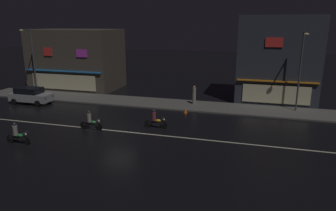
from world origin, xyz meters
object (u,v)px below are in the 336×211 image
Objects in this scene: pedestrian_on_sidewalk at (194,96)px; motorcycle_opposite_lane at (17,135)px; motorcycle_lead at (155,120)px; parked_car_near_kerb at (31,95)px; streetlamp_west at (32,56)px; traffic_cone at (185,110)px; streetlamp_mid at (301,66)px; motorcycle_following at (90,122)px.

motorcycle_opposite_lane is at bearing 19.38° from pedestrian_on_sidewalk.
motorcycle_lead is 9.99m from motorcycle_opposite_lane.
motorcycle_lead is (14.78, -3.80, -0.24)m from parked_car_near_kerb.
motorcycle_lead is (-1.63, -7.66, -0.38)m from pedestrian_on_sidewalk.
motorcycle_opposite_lane is at bearing -55.89° from streetlamp_west.
pedestrian_on_sidewalk is 3.06m from traffic_cone.
traffic_cone is (-9.88, -3.03, -4.12)m from streetlamp_mid.
motorcycle_lead is 4.92m from traffic_cone.
motorcycle_opposite_lane is 3.45× the size of traffic_cone.
pedestrian_on_sidewalk is 11.38m from motorcycle_following.
motorcycle_lead is at bearing 43.55° from pedestrian_on_sidewalk.
motorcycle_lead is (17.17, -7.54, -3.83)m from streetlamp_west.
parked_car_near_kerb is 15.27m from motorcycle_lead.
parked_car_near_kerb is at bearing -21.24° from pedestrian_on_sidewalk.
pedestrian_on_sidewalk is at bearing -130.29° from motorcycle_following.
parked_car_near_kerb is 11.47m from motorcycle_following.
streetlamp_west is 3.91× the size of pedestrian_on_sidewalk.
motorcycle_following is 8.93m from traffic_cone.
motorcycle_lead is 1.00× the size of motorcycle_opposite_lane.
pedestrian_on_sidewalk is at bearing 85.95° from traffic_cone.
streetlamp_mid is 19.02m from motorcycle_following.
streetlamp_mid is at bearing 17.04° from traffic_cone.
motorcycle_following is (-4.75, -1.76, 0.00)m from motorcycle_lead.
motorcycle_following is at bearing -133.73° from traffic_cone.
streetlamp_mid is 3.84× the size of pedestrian_on_sidewalk.
streetlamp_mid is 3.80× the size of motorcycle_opposite_lane.
parked_car_near_kerb is (2.38, -3.73, -3.59)m from streetlamp_west.
traffic_cone is (-0.21, -2.97, -0.74)m from pedestrian_on_sidewalk.
motorcycle_following is 5.26m from motorcycle_opposite_lane.
motorcycle_opposite_lane is (6.61, -9.55, -0.24)m from parked_car_near_kerb.
streetlamp_mid is 3.80× the size of motorcycle_following.
streetlamp_west is 19.26m from traffic_cone.
streetlamp_mid reaches higher than parked_car_near_kerb.
traffic_cone is at bearing -138.43° from motorcycle_opposite_lane.
motorcycle_opposite_lane is (-3.42, -3.99, 0.00)m from motorcycle_following.
parked_car_near_kerb is at bearing -176.86° from traffic_cone.
motorcycle_following is (-6.38, -9.42, -0.38)m from pedestrian_on_sidewalk.
motorcycle_following reaches higher than traffic_cone.
streetlamp_mid reaches higher than motorcycle_following.
parked_car_near_kerb reaches higher than motorcycle_following.
streetlamp_west is 3.87× the size of motorcycle_following.
motorcycle_lead is 5.07m from motorcycle_following.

